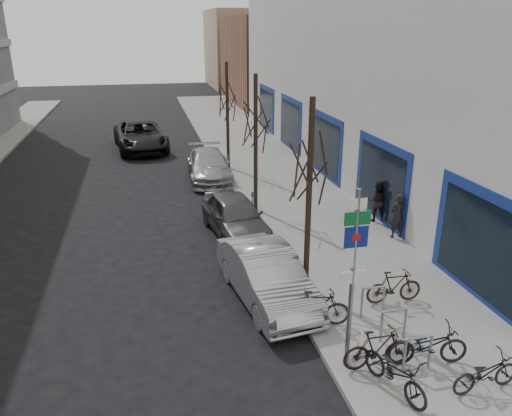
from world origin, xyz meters
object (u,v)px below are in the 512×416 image
parked_car_back (209,166)px  bike_mid_curb (428,342)px  bike_near_right (378,348)px  tree_far (227,91)px  highway_sign_pole (353,270)px  bike_rack (394,321)px  bike_far_curb (486,370)px  meter_front (296,272)px  bike_far_inner (394,286)px  tree_near (311,151)px  parked_car_mid (235,216)px  meter_mid (253,205)px  meter_back (228,166)px  lane_car (140,136)px  parked_car_front (267,276)px  bike_near_left (396,369)px  bike_mid_inner (317,308)px  pedestrian_near (398,216)px  tree_mid (256,112)px  pedestrian_far (377,201)px

parked_car_back → bike_mid_curb: bearing=-77.8°
bike_near_right → bike_mid_curb: 1.14m
tree_far → bike_near_right: 17.11m
highway_sign_pole → bike_rack: size_ratio=1.86×
bike_far_curb → meter_front: bearing=26.1°
bike_far_inner → tree_far: bearing=9.6°
bike_far_inner → tree_near: bearing=58.3°
bike_rack → parked_car_mid: parked_car_mid is taller
tree_near → bike_mid_curb: bearing=-68.5°
meter_mid → bike_far_inner: size_ratio=0.81×
meter_back → parked_car_back: 1.37m
lane_car → tree_near: bearing=-83.4°
parked_car_front → bike_near_left: bearing=-77.4°
meter_mid → bike_mid_curb: meter_mid is taller
bike_mid_inner → pedestrian_near: size_ratio=1.02×
tree_near → highway_sign_pole: bearing=-93.3°
tree_mid → bike_mid_curb: size_ratio=3.10×
bike_near_right → parked_car_front: size_ratio=0.35×
tree_far → bike_far_inner: 14.88m
bike_near_left → bike_mid_inner: bearing=89.3°
bike_rack → meter_back: (-1.65, 13.40, 0.26)m
bike_near_left → pedestrian_near: 8.16m
parked_car_back → lane_car: 7.91m
tree_near → parked_car_mid: 5.74m
bike_far_curb → pedestrian_far: (1.99, 9.22, 0.33)m
tree_far → bike_mid_curb: size_ratio=3.10×
bike_near_right → parked_car_mid: (-1.59, 8.24, 0.10)m
bike_rack → bike_far_curb: bearing=-63.1°
parked_car_back → pedestrian_near: size_ratio=3.02×
tree_near → meter_mid: bearing=95.1°
meter_back → bike_far_inner: bearing=-78.2°
meter_back → parked_car_back: meter_back is taller
parked_car_front → pedestrian_near: 6.14m
pedestrian_far → bike_rack: bearing=89.3°
parked_car_mid → parked_car_back: bearing=82.9°
highway_sign_pole → parked_car_back: size_ratio=0.87×
parked_car_mid → lane_car: size_ratio=0.70×
meter_back → bike_far_inner: meter_back is taller
bike_mid_curb → bike_far_curb: bearing=-137.3°
bike_mid_inner → bike_near_left: bearing=-153.1°
parked_car_mid → bike_near_left: bearing=-87.0°
tree_near → meter_front: (-0.45, -0.50, -3.19)m
meter_mid → tree_far: bearing=86.8°
bike_near_left → tree_mid: bearing=75.4°
highway_sign_pole → pedestrian_far: bearing=60.7°
pedestrian_far → parked_car_back: bearing=-31.7°
tree_mid → parked_car_front: size_ratio=1.23×
pedestrian_near → bike_far_curb: bearing=74.3°
highway_sign_pole → parked_car_mid: 8.25m
parked_car_back → bike_near_left: bearing=-82.1°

